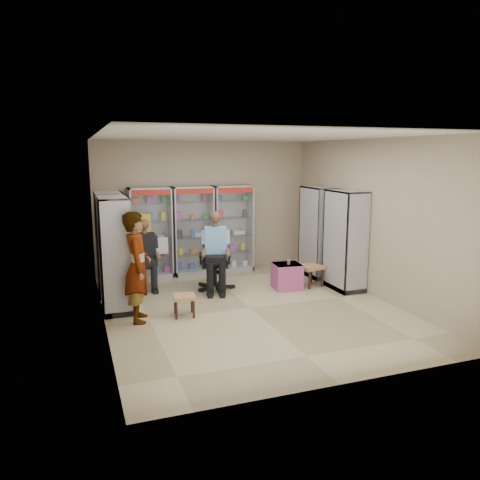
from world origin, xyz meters
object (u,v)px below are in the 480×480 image
object	(u,v)px
office_chair	(215,261)
woven_stool_a	(310,276)
seated_shopkeeper	(216,254)
standing_man	(137,267)
pink_trunk	(287,276)
woven_stool_b	(184,306)
cabinet_back_right	(232,228)
cabinet_right_near	(345,241)
cabinet_back_left	(151,233)
wooden_chair	(145,265)
cabinet_left_far	(110,243)
cabinet_back_mid	(193,231)
cabinet_right_far	(318,232)
cabinet_left_near	(116,254)

from	to	relation	value
office_chair	woven_stool_a	size ratio (longest dim) A/B	2.69
seated_shopkeeper	standing_man	bearing A→B (deg)	-127.28
pink_trunk	woven_stool_b	xyz separation A→B (m)	(-2.34, -0.90, -0.08)
cabinet_back_right	seated_shopkeeper	distance (m)	1.67
cabinet_right_near	office_chair	xyz separation A→B (m)	(-2.47, 0.86, -0.41)
seated_shopkeeper	pink_trunk	distance (m)	1.53
cabinet_back_left	woven_stool_a	world-z (taller)	cabinet_back_left
wooden_chair	seated_shopkeeper	distance (m)	1.51
cabinet_right_near	woven_stool_b	bearing A→B (deg)	98.30
cabinet_back_left	cabinet_back_right	distance (m)	1.90
cabinet_back_left	woven_stool_a	xyz separation A→B (m)	(2.99, -1.82, -0.78)
seated_shopkeeper	standing_man	xyz separation A→B (m)	(-1.71, -1.28, 0.16)
cabinet_left_far	seated_shopkeeper	distance (m)	2.06
cabinet_back_mid	woven_stool_a	xyz separation A→B (m)	(2.04, -1.82, -0.78)
cabinet_back_left	cabinet_left_far	distance (m)	1.32
cabinet_left_far	woven_stool_a	world-z (taller)	cabinet_left_far
cabinet_right_far	cabinet_right_near	bearing A→B (deg)	-180.00
cabinet_right_near	pink_trunk	distance (m)	1.37
wooden_chair	pink_trunk	world-z (taller)	wooden_chair
cabinet_right_far	cabinet_left_near	xyz separation A→B (m)	(-4.46, -0.90, 0.00)
cabinet_right_near	cabinet_left_far	size ratio (longest dim) A/B	1.00
cabinet_left_near	wooden_chair	world-z (taller)	cabinet_left_near
cabinet_right_far	office_chair	bearing A→B (deg)	95.54
cabinet_back_mid	standing_man	xyz separation A→B (m)	(-1.60, -2.70, -0.09)
office_chair	standing_man	world-z (taller)	standing_man
wooden_chair	office_chair	distance (m)	1.46
woven_stool_a	cabinet_left_near	bearing A→B (deg)	-176.90
pink_trunk	woven_stool_a	bearing A→B (deg)	1.78
cabinet_back_mid	wooden_chair	xyz separation A→B (m)	(-1.20, -0.73, -0.53)
cabinet_left_far	seated_shopkeeper	xyz separation A→B (m)	(1.99, -0.49, -0.25)
cabinet_left_near	woven_stool_b	distance (m)	1.49
cabinet_back_right	woven_stool_b	world-z (taller)	cabinet_back_right
woven_stool_a	office_chair	bearing A→B (deg)	166.97
cabinet_back_right	standing_man	size ratio (longest dim) A/B	1.10
seated_shopkeeper	woven_stool_a	distance (m)	2.04
cabinet_back_left	cabinet_right_far	xyz separation A→B (m)	(3.53, -1.13, 0.00)
cabinet_back_left	cabinet_back_mid	distance (m)	0.95
cabinet_left_near	pink_trunk	xyz separation A→B (m)	(3.37, 0.20, -0.74)
seated_shopkeeper	woven_stool_b	world-z (taller)	seated_shopkeeper
cabinet_left_far	woven_stool_a	xyz separation A→B (m)	(3.92, -0.89, -0.78)
woven_stool_a	cabinet_back_mid	bearing A→B (deg)	138.35
cabinet_back_right	woven_stool_b	bearing A→B (deg)	-123.38
cabinet_back_mid	woven_stool_b	xyz separation A→B (m)	(-0.85, -2.73, -0.82)
wooden_chair	woven_stool_b	xyz separation A→B (m)	(0.35, -2.00, -0.29)
pink_trunk	woven_stool_a	distance (m)	0.55
pink_trunk	woven_stool_a	world-z (taller)	pink_trunk
cabinet_right_far	office_chair	world-z (taller)	cabinet_right_far
cabinet_right_far	cabinet_right_near	size ratio (longest dim) A/B	1.00
cabinet_left_far	standing_man	xyz separation A→B (m)	(0.28, -1.77, -0.09)
cabinet_right_near	pink_trunk	bearing A→B (deg)	69.98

